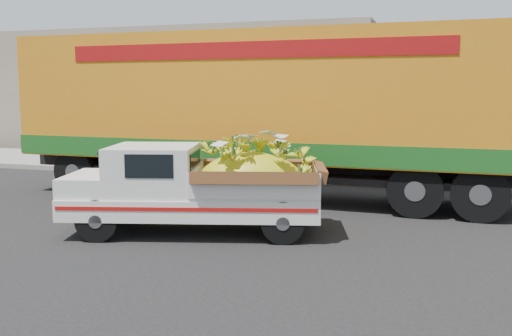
% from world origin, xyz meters
% --- Properties ---
extents(ground, '(100.00, 100.00, 0.00)m').
position_xyz_m(ground, '(0.00, 0.00, 0.00)').
color(ground, black).
rests_on(ground, ground).
extents(curb, '(60.00, 0.25, 0.15)m').
position_xyz_m(curb, '(0.00, 5.58, 0.07)').
color(curb, gray).
rests_on(curb, ground).
extents(sidewalk, '(60.00, 4.00, 0.14)m').
position_xyz_m(sidewalk, '(0.00, 7.68, 0.07)').
color(sidewalk, gray).
rests_on(sidewalk, ground).
extents(building_left, '(18.00, 6.00, 5.00)m').
position_xyz_m(building_left, '(-8.00, 13.58, 2.50)').
color(building_left, gray).
rests_on(building_left, ground).
extents(pickup_truck, '(4.69, 2.72, 1.55)m').
position_xyz_m(pickup_truck, '(-0.37, -0.34, 0.83)').
color(pickup_truck, black).
rests_on(pickup_truck, ground).
extents(semi_trailer, '(12.02, 2.75, 3.80)m').
position_xyz_m(semi_trailer, '(-0.46, 3.13, 2.12)').
color(semi_trailer, black).
rests_on(semi_trailer, ground).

